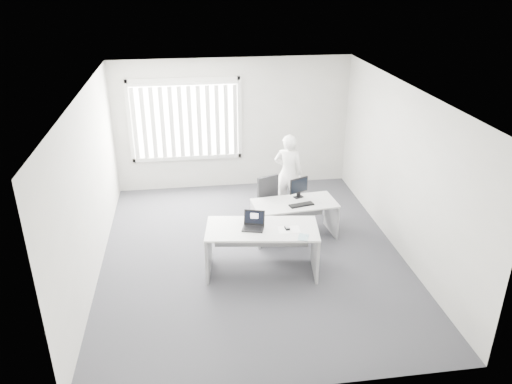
{
  "coord_description": "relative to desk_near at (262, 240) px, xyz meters",
  "views": [
    {
      "loc": [
        -0.97,
        -7.23,
        4.49
      ],
      "look_at": [
        0.09,
        0.15,
        1.1
      ],
      "focal_mm": 35.0,
      "sensor_mm": 36.0,
      "label": 1
    }
  ],
  "objects": [
    {
      "name": "mouse",
      "position": [
        0.38,
        -0.09,
        0.24
      ],
      "size": [
        0.07,
        0.11,
        0.04
      ],
      "primitive_type": null,
      "rotation": [
        0.0,
        0.0,
        0.09
      ],
      "color": "silver",
      "rests_on": "paper_sheet"
    },
    {
      "name": "monitor",
      "position": [
        0.86,
        1.27,
        0.29
      ],
      "size": [
        0.39,
        0.26,
        0.38
      ],
      "primitive_type": null,
      "rotation": [
        0.0,
        0.0,
        0.42
      ],
      "color": "black",
      "rests_on": "desk_far"
    },
    {
      "name": "blinds",
      "position": [
        -1.09,
        3.42,
        0.95
      ],
      "size": [
        2.2,
        0.1,
        1.5
      ],
      "primitive_type": null,
      "color": "white",
      "rests_on": "wall_back"
    },
    {
      "name": "window",
      "position": [
        -1.09,
        3.48,
        0.98
      ],
      "size": [
        2.32,
        0.06,
        1.76
      ],
      "primitive_type": "cube",
      "color": "silver",
      "rests_on": "wall_back"
    },
    {
      "name": "person",
      "position": [
        0.86,
        2.17,
        0.21
      ],
      "size": [
        0.67,
        0.57,
        1.56
      ],
      "primitive_type": "imported",
      "rotation": [
        0.0,
        0.0,
        2.74
      ],
      "color": "white",
      "rests_on": "ground"
    },
    {
      "name": "wall_left",
      "position": [
        -2.59,
        0.52,
        0.83
      ],
      "size": [
        0.02,
        6.0,
        2.8
      ],
      "primitive_type": "cube",
      "color": "beige",
      "rests_on": "ground"
    },
    {
      "name": "paper_sheet",
      "position": [
        0.41,
        -0.11,
        0.22
      ],
      "size": [
        0.34,
        0.25,
        0.0
      ],
      "primitive_type": "cube",
      "rotation": [
        0.0,
        0.0,
        -0.05
      ],
      "color": "white",
      "rests_on": "desk_near"
    },
    {
      "name": "ceiling",
      "position": [
        -0.09,
        0.52,
        2.23
      ],
      "size": [
        5.0,
        6.0,
        0.02
      ],
      "primitive_type": "cube",
      "color": "white",
      "rests_on": "wall_back"
    },
    {
      "name": "wall_back",
      "position": [
        -0.09,
        3.52,
        0.83
      ],
      "size": [
        5.0,
        0.02,
        2.8
      ],
      "primitive_type": "cube",
      "color": "beige",
      "rests_on": "ground"
    },
    {
      "name": "desk_near",
      "position": [
        0.0,
        0.0,
        0.0
      ],
      "size": [
        1.83,
        1.04,
        0.79
      ],
      "rotation": [
        0.0,
        0.0,
        -0.14
      ],
      "color": "silver",
      "rests_on": "ground"
    },
    {
      "name": "wall_right",
      "position": [
        2.41,
        0.52,
        0.83
      ],
      "size": [
        0.02,
        6.0,
        2.8
      ],
      "primitive_type": "cube",
      "color": "beige",
      "rests_on": "ground"
    },
    {
      "name": "office_chair",
      "position": [
        0.4,
        1.36,
        -0.25
      ],
      "size": [
        0.75,
        0.75,
        1.01
      ],
      "rotation": [
        0.0,
        0.0,
        0.4
      ],
      "color": "black",
      "rests_on": "ground"
    },
    {
      "name": "keyboard",
      "position": [
        0.84,
        0.93,
        0.11
      ],
      "size": [
        0.46,
        0.24,
        0.02
      ],
      "primitive_type": "cube",
      "rotation": [
        0.0,
        0.0,
        0.22
      ],
      "color": "black",
      "rests_on": "desk_far"
    },
    {
      "name": "booklet",
      "position": [
        0.57,
        -0.38,
        0.23
      ],
      "size": [
        0.21,
        0.24,
        0.01
      ],
      "primitive_type": "cube",
      "rotation": [
        0.0,
        0.0,
        -0.35
      ],
      "color": "white",
      "rests_on": "desk_near"
    },
    {
      "name": "laptop",
      "position": [
        -0.14,
        -0.02,
        0.35
      ],
      "size": [
        0.39,
        0.37,
        0.25
      ],
      "primitive_type": null,
      "rotation": [
        0.0,
        0.0,
        -0.28
      ],
      "color": "black",
      "rests_on": "desk_near"
    },
    {
      "name": "ground",
      "position": [
        -0.09,
        0.52,
        -0.57
      ],
      "size": [
        6.0,
        6.0,
        0.0
      ],
      "primitive_type": "plane",
      "color": "#46464C",
      "rests_on": "ground"
    },
    {
      "name": "desk_far",
      "position": [
        0.75,
        1.06,
        -0.09
      ],
      "size": [
        1.53,
        0.82,
        0.67
      ],
      "rotation": [
        0.0,
        0.0,
        0.09
      ],
      "color": "silver",
      "rests_on": "ground"
    },
    {
      "name": "wall_front",
      "position": [
        -0.09,
        -2.48,
        0.83
      ],
      "size": [
        5.0,
        0.02,
        2.8
      ],
      "primitive_type": "cube",
      "color": "beige",
      "rests_on": "ground"
    }
  ]
}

